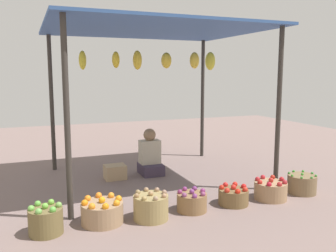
% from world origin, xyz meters
% --- Properties ---
extents(ground_plane, '(14.00, 14.00, 0.00)m').
position_xyz_m(ground_plane, '(0.00, 0.00, 0.00)').
color(ground_plane, slate).
extents(market_stall_structure, '(3.25, 2.69, 2.40)m').
position_xyz_m(market_stall_structure, '(0.02, 0.01, 2.21)').
color(market_stall_structure, '#38332D').
rests_on(market_stall_structure, ground).
extents(vendor_person, '(0.36, 0.44, 0.78)m').
position_xyz_m(vendor_person, '(0.03, 0.30, 0.30)').
color(vendor_person, '#41354A').
rests_on(vendor_person, ground).
extents(basket_green_apples, '(0.36, 0.36, 0.34)m').
position_xyz_m(basket_green_apples, '(-1.77, -1.51, 0.15)').
color(basket_green_apples, brown).
rests_on(basket_green_apples, ground).
extents(basket_oranges, '(0.48, 0.48, 0.31)m').
position_xyz_m(basket_oranges, '(-1.15, -1.45, 0.13)').
color(basket_oranges, '#A2805E').
rests_on(basket_oranges, ground).
extents(basket_potatoes, '(0.41, 0.41, 0.34)m').
position_xyz_m(basket_potatoes, '(-0.60, -1.55, 0.15)').
color(basket_potatoes, '#9C8753').
rests_on(basket_potatoes, ground).
extents(basket_purple_onions, '(0.38, 0.38, 0.28)m').
position_xyz_m(basket_purple_onions, '(-0.03, -1.49, 0.12)').
color(basket_purple_onions, olive).
rests_on(basket_purple_onions, ground).
extents(basket_red_tomatoes, '(0.39, 0.39, 0.27)m').
position_xyz_m(basket_red_tomatoes, '(0.57, -1.49, 0.11)').
color(basket_red_tomatoes, brown).
rests_on(basket_red_tomatoes, ground).
extents(basket_red_apples, '(0.44, 0.44, 0.30)m').
position_xyz_m(basket_red_apples, '(1.15, -1.50, 0.13)').
color(basket_red_apples, '#A37F5B').
rests_on(basket_red_apples, ground).
extents(basket_green_chilies, '(0.40, 0.40, 0.30)m').
position_xyz_m(basket_green_chilies, '(1.73, -1.46, 0.13)').
color(basket_green_chilies, '#7B6445').
rests_on(basket_green_chilies, ground).
extents(wooden_crate_near_vendor, '(0.34, 0.27, 0.23)m').
position_xyz_m(wooden_crate_near_vendor, '(-0.60, 0.22, 0.11)').
color(wooden_crate_near_vendor, tan).
rests_on(wooden_crate_near_vendor, ground).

